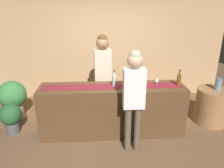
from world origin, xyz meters
The scene contains 15 objects.
ground_plane centered at (0.00, 0.00, 0.00)m, with size 10.00×10.00×0.00m, color brown.
back_wall centered at (0.00, 1.90, 1.45)m, with size 6.00×0.12×2.90m, color tan.
bar_counter centered at (0.00, 0.00, 0.48)m, with size 2.68×0.60×0.96m, color #543821.
counter_runner_cloth centered at (0.00, 0.00, 0.96)m, with size 2.55×0.28×0.01m, color maroon.
wine_bottle_clear centered at (0.03, 0.01, 1.07)m, with size 0.07×0.07×0.30m.
wine_bottle_amber centered at (1.22, -0.02, 1.07)m, with size 0.07×0.07×0.30m.
wine_glass_near_customer centered at (0.82, 0.02, 1.06)m, with size 0.07×0.07×0.14m.
wine_glass_mid_counter centered at (0.32, -0.04, 1.06)m, with size 0.07×0.07×0.14m.
wine_glass_far_end centered at (0.56, -0.05, 1.06)m, with size 0.07×0.07×0.14m.
bartender centered at (-0.16, 0.58, 1.15)m, with size 0.35×0.26×1.82m.
customer_sipping centered at (0.30, -0.57, 1.09)m, with size 0.34×0.24×1.74m.
round_side_table centered at (2.11, 0.26, 0.37)m, with size 0.68×0.68×0.74m, color #996B42.
vase_on_side_table centered at (2.15, 0.25, 0.86)m, with size 0.13×0.13×0.24m, color slate.
potted_plant_tall centered at (-2.09, 0.66, 0.50)m, with size 0.59×0.59×0.86m.
potted_plant_small centered at (-1.94, 0.09, 0.35)m, with size 0.41×0.41×0.60m.
Camera 1 is at (-0.23, -3.65, 2.37)m, focal length 34.54 mm.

